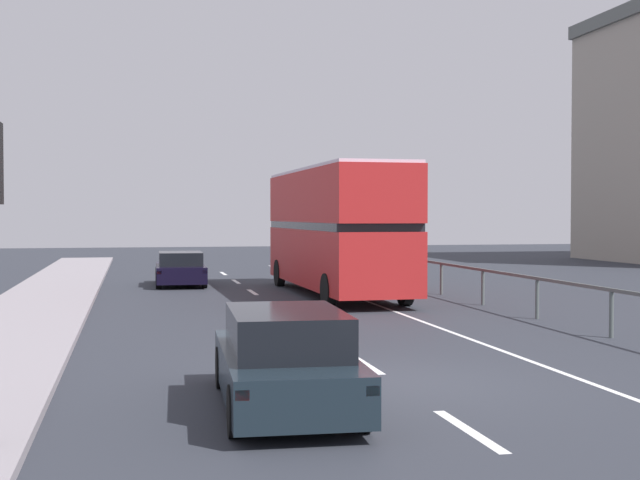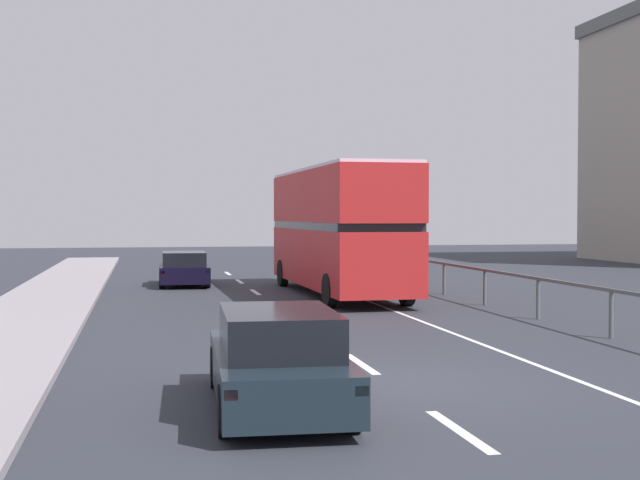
# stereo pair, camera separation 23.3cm
# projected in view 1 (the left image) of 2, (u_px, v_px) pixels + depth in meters

# --- Properties ---
(ground_plane) EXTENTS (74.88, 120.00, 0.10)m
(ground_plane) POSITION_uv_depth(u_px,v_px,m) (394.00, 386.00, 13.69)
(ground_plane) COLOR #2B2E36
(lane_paint_markings) EXTENTS (3.19, 46.00, 0.01)m
(lane_paint_markings) POSITION_uv_depth(u_px,v_px,m) (372.00, 319.00, 22.07)
(lane_paint_markings) COLOR silver
(lane_paint_markings) RESTS_ON ground
(bridge_side_railing) EXTENTS (0.10, 42.00, 1.09)m
(bridge_side_railing) POSITION_uv_depth(u_px,v_px,m) (508.00, 280.00, 23.76)
(bridge_side_railing) COLOR #4E5655
(bridge_side_railing) RESTS_ON ground
(double_decker_bus_red) EXTENTS (2.76, 10.78, 4.23)m
(double_decker_bus_red) POSITION_uv_depth(u_px,v_px,m) (335.00, 228.00, 28.67)
(double_decker_bus_red) COLOR #B01F20
(double_decker_bus_red) RESTS_ON ground
(hatchback_car_near) EXTENTS (1.92, 4.49, 1.39)m
(hatchback_car_near) POSITION_uv_depth(u_px,v_px,m) (285.00, 361.00, 11.83)
(hatchback_car_near) COLOR #18232C
(hatchback_car_near) RESTS_ON ground
(sedan_car_ahead) EXTENTS (1.92, 4.15, 1.29)m
(sedan_car_ahead) POSITION_uv_depth(u_px,v_px,m) (180.00, 269.00, 32.56)
(sedan_car_ahead) COLOR black
(sedan_car_ahead) RESTS_ON ground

